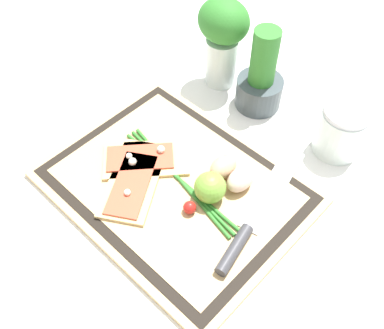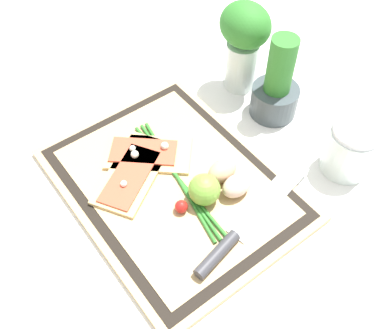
{
  "view_description": "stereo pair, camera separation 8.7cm",
  "coord_description": "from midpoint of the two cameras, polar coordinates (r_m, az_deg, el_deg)",
  "views": [
    {
      "loc": [
        0.37,
        -0.34,
        0.71
      ],
      "look_at": [
        0.0,
        0.05,
        0.03
      ],
      "focal_mm": 42.0,
      "sensor_mm": 36.0,
      "label": 1
    },
    {
      "loc": [
        0.43,
        -0.28,
        0.71
      ],
      "look_at": [
        0.0,
        0.05,
        0.03
      ],
      "focal_mm": 42.0,
      "sensor_mm": 36.0,
      "label": 2
    }
  ],
  "objects": [
    {
      "name": "herb_glass",
      "position": [
        1.01,
        1.39,
        15.92
      ],
      "size": [
        0.12,
        0.1,
        0.21
      ],
      "color": "silver",
      "rests_on": "ground_plane"
    },
    {
      "name": "lime",
      "position": [
        0.82,
        -0.7,
        -3.14
      ],
      "size": [
        0.06,
        0.06,
        0.06
      ],
      "primitive_type": "sphere",
      "color": "#70A838",
      "rests_on": "cutting_board"
    },
    {
      "name": "egg_brown",
      "position": [
        0.86,
        1.09,
        -0.56
      ],
      "size": [
        0.04,
        0.06,
        0.04
      ],
      "primitive_type": "ellipsoid",
      "color": "tan",
      "rests_on": "cutting_board"
    },
    {
      "name": "pizza_slice_far",
      "position": [
        0.9,
        -8.69,
        0.65
      ],
      "size": [
        0.18,
        0.19,
        0.02
      ],
      "color": "tan",
      "rests_on": "cutting_board"
    },
    {
      "name": "herb_pot",
      "position": [
        0.99,
        6.2,
        10.39
      ],
      "size": [
        0.1,
        0.1,
        0.19
      ],
      "color": "#3D474C",
      "rests_on": "ground_plane"
    },
    {
      "name": "knife",
      "position": [
        0.8,
        4.15,
        -8.09
      ],
      "size": [
        0.1,
        0.31,
        0.02
      ],
      "color": "silver",
      "rests_on": "cutting_board"
    },
    {
      "name": "pizza_slice_near",
      "position": [
        0.87,
        -10.31,
        -2.2
      ],
      "size": [
        0.18,
        0.21,
        0.02
      ],
      "color": "tan",
      "rests_on": "cutting_board"
    },
    {
      "name": "scallion_bunch",
      "position": [
        0.86,
        -4.37,
        -2.16
      ],
      "size": [
        0.32,
        0.07,
        0.01
      ],
      "color": "#2D7528",
      "rests_on": "cutting_board"
    },
    {
      "name": "egg_pink",
      "position": [
        0.84,
        3.21,
        -2.12
      ],
      "size": [
        0.04,
        0.06,
        0.04
      ],
      "primitive_type": "ellipsoid",
      "color": "beige",
      "rests_on": "cutting_board"
    },
    {
      "name": "cherry_tomato_red",
      "position": [
        0.82,
        -3.35,
        -5.67
      ],
      "size": [
        0.02,
        0.02,
        0.02
      ],
      "primitive_type": "sphere",
      "color": "red",
      "rests_on": "cutting_board"
    },
    {
      "name": "sauce_jar",
      "position": [
        0.94,
        15.82,
        3.74
      ],
      "size": [
        0.1,
        0.1,
        0.11
      ],
      "color": "silver",
      "rests_on": "ground_plane"
    },
    {
      "name": "cutting_board",
      "position": [
        0.87,
        -4.95,
        -2.96
      ],
      "size": [
        0.48,
        0.37,
        0.02
      ],
      "color": "tan",
      "rests_on": "ground_plane"
    },
    {
      "name": "ground_plane",
      "position": [
        0.88,
        -4.91,
        -3.28
      ],
      "size": [
        6.0,
        6.0,
        0.0
      ],
      "primitive_type": "plane",
      "color": "white"
    }
  ]
}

